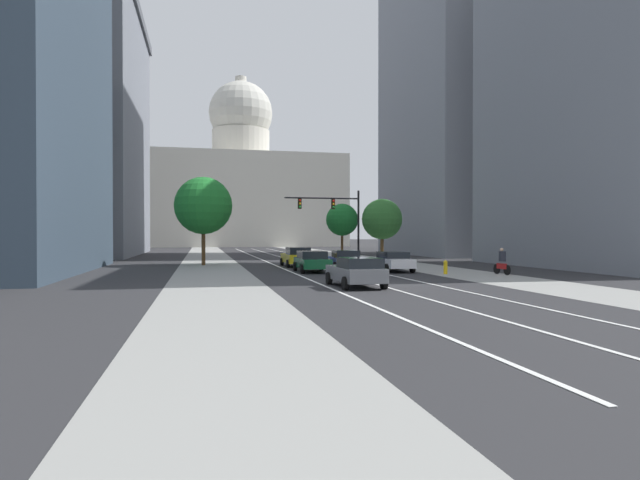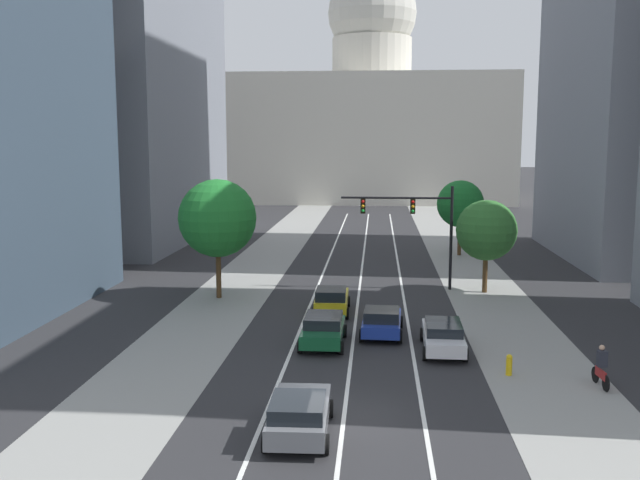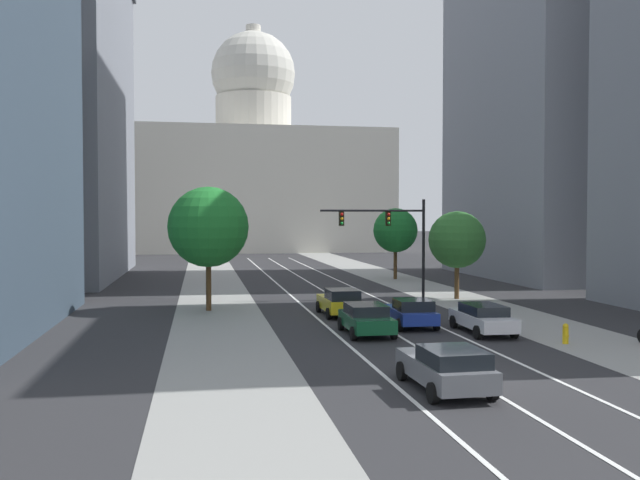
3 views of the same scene
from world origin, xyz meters
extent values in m
plane|color=#2B2B2D|center=(0.00, 40.00, 0.00)|extent=(400.00, 400.00, 0.00)
cube|color=gray|center=(-8.12, 35.00, 0.01)|extent=(4.98, 130.00, 0.01)
cube|color=gray|center=(8.12, 35.00, 0.01)|extent=(4.98, 130.00, 0.01)
cube|color=white|center=(-2.81, 25.00, 0.01)|extent=(0.16, 90.00, 0.01)
cube|color=white|center=(0.00, 25.00, 0.01)|extent=(0.16, 90.00, 0.01)
cube|color=white|center=(2.81, 25.00, 0.01)|extent=(0.16, 90.00, 0.01)
cube|color=gray|center=(-26.85, 44.07, 15.02)|extent=(20.66, 28.56, 30.04)
cube|color=#52555C|center=(-26.85, 44.07, 30.64)|extent=(21.28, 29.41, 1.20)
cube|color=gray|center=(24.22, 8.98, 15.17)|extent=(15.40, 21.12, 30.34)
cube|color=gray|center=(26.31, 36.34, 24.91)|extent=(19.57, 21.90, 49.82)
cube|color=beige|center=(0.00, 94.95, 9.88)|extent=(43.82, 27.02, 19.77)
cylinder|color=beige|center=(0.00, 94.95, 22.99)|extent=(12.93, 12.93, 6.44)
sphere|color=beige|center=(0.00, 94.95, 30.15)|extent=(14.34, 14.34, 14.34)
cylinder|color=beige|center=(0.00, 94.95, 36.60)|extent=(2.58, 2.58, 3.58)
cube|color=yellow|center=(-1.41, 15.30, 0.66)|extent=(1.85, 4.33, 0.69)
cube|color=black|center=(-1.39, 14.35, 1.29)|extent=(1.67, 2.09, 0.57)
cylinder|color=black|center=(-2.32, 16.75, 0.32)|extent=(0.23, 0.64, 0.64)
cylinder|color=black|center=(-0.54, 16.78, 0.32)|extent=(0.23, 0.64, 0.64)
cylinder|color=black|center=(-2.28, 13.82, 0.32)|extent=(0.23, 0.64, 0.64)
cylinder|color=black|center=(-0.49, 13.85, 0.32)|extent=(0.23, 0.64, 0.64)
cube|color=#1E389E|center=(1.41, 10.85, 0.62)|extent=(2.04, 4.27, 0.59)
cube|color=black|center=(1.38, 10.29, 1.18)|extent=(1.79, 2.00, 0.53)
cylinder|color=black|center=(0.54, 12.31, 0.32)|extent=(0.25, 0.65, 0.64)
cylinder|color=black|center=(2.40, 12.23, 0.32)|extent=(0.25, 0.65, 0.64)
cylinder|color=black|center=(0.42, 9.46, 0.32)|extent=(0.25, 0.65, 0.64)
cylinder|color=black|center=(2.27, 9.38, 0.32)|extent=(0.25, 0.65, 0.64)
cube|color=slate|center=(-1.41, -1.59, 0.65)|extent=(1.98, 4.42, 0.67)
cube|color=black|center=(-1.39, -2.33, 1.23)|extent=(1.78, 2.19, 0.48)
cylinder|color=black|center=(-2.38, -0.12, 0.32)|extent=(0.23, 0.64, 0.64)
cylinder|color=black|center=(-0.49, -0.08, 0.32)|extent=(0.23, 0.64, 0.64)
cylinder|color=black|center=(-2.32, -3.09, 0.32)|extent=(0.23, 0.64, 0.64)
cylinder|color=black|center=(-0.43, -3.05, 0.32)|extent=(0.23, 0.64, 0.64)
cube|color=#14512D|center=(-1.41, 8.83, 0.64)|extent=(1.92, 4.24, 0.64)
cube|color=black|center=(-1.41, 8.91, 1.20)|extent=(1.76, 2.33, 0.49)
cylinder|color=black|center=(-2.34, 10.28, 0.32)|extent=(0.23, 0.64, 0.64)
cylinder|color=black|center=(-0.45, 10.26, 0.32)|extent=(0.23, 0.64, 0.64)
cylinder|color=black|center=(-2.36, 7.41, 0.32)|extent=(0.23, 0.64, 0.64)
cylinder|color=black|center=(-0.48, 7.39, 0.32)|extent=(0.23, 0.64, 0.64)
cube|color=silver|center=(4.22, 8.32, 0.63)|extent=(1.87, 4.69, 0.62)
cube|color=black|center=(4.22, 8.23, 1.16)|extent=(1.68, 2.54, 0.45)
cylinder|color=black|center=(3.37, 9.92, 0.32)|extent=(0.23, 0.64, 0.64)
cylinder|color=black|center=(5.14, 9.88, 0.32)|extent=(0.23, 0.64, 0.64)
cylinder|color=black|center=(3.30, 6.76, 0.32)|extent=(0.23, 0.64, 0.64)
cylinder|color=black|center=(5.07, 6.72, 0.32)|extent=(0.23, 0.64, 0.64)
cylinder|color=black|center=(5.93, 22.16, 3.40)|extent=(0.20, 0.20, 6.80)
cylinder|color=black|center=(2.34, 22.16, 6.02)|extent=(7.18, 0.14, 0.14)
cube|color=black|center=(3.41, 22.16, 5.47)|extent=(0.32, 0.28, 0.96)
sphere|color=red|center=(3.41, 22.01, 5.77)|extent=(0.20, 0.20, 0.20)
sphere|color=orange|center=(3.41, 22.01, 5.47)|extent=(0.20, 0.20, 0.20)
sphere|color=green|center=(3.41, 22.01, 5.17)|extent=(0.20, 0.20, 0.20)
cube|color=black|center=(0.18, 22.16, 5.47)|extent=(0.32, 0.28, 0.96)
sphere|color=red|center=(0.18, 22.01, 5.77)|extent=(0.20, 0.20, 0.20)
sphere|color=orange|center=(0.18, 22.01, 5.47)|extent=(0.20, 0.20, 0.20)
sphere|color=green|center=(0.18, 22.01, 5.17)|extent=(0.20, 0.20, 0.20)
cylinder|color=yellow|center=(6.66, 5.02, 0.35)|extent=(0.26, 0.26, 0.70)
sphere|color=yellow|center=(6.66, 5.02, 0.78)|extent=(0.26, 0.26, 0.26)
cylinder|color=yellow|center=(6.66, 4.86, 0.39)|extent=(0.10, 0.12, 0.10)
cylinder|color=black|center=(10.07, 3.37, 0.33)|extent=(0.11, 0.66, 0.66)
cylinder|color=black|center=(9.98, 4.40, 0.33)|extent=(0.11, 0.66, 0.66)
cube|color=#A51919|center=(10.02, 3.88, 0.55)|extent=(0.15, 1.00, 0.36)
cube|color=#262833|center=(10.03, 3.84, 1.18)|extent=(0.38, 0.31, 0.64)
sphere|color=tan|center=(10.02, 3.90, 1.61)|extent=(0.22, 0.22, 0.22)
cylinder|color=#51381E|center=(-8.66, 18.53, 1.66)|extent=(0.32, 0.32, 3.32)
sphere|color=#20772C|center=(-8.66, 18.53, 5.00)|extent=(4.79, 4.79, 4.79)
cylinder|color=#51381E|center=(8.14, 36.46, 1.50)|extent=(0.32, 0.32, 3.01)
sphere|color=#1D702C|center=(8.14, 36.46, 4.40)|extent=(3.98, 3.98, 3.98)
cylinder|color=#51381E|center=(8.07, 21.46, 1.35)|extent=(0.32, 0.32, 2.69)
sphere|color=#306D2E|center=(8.07, 21.46, 4.05)|extent=(3.88, 3.88, 3.88)
camera|label=1|loc=(-8.83, -26.74, 2.59)|focal=29.76mm
camera|label=2|loc=(1.08, -24.00, 9.74)|focal=39.76mm
camera|label=3|loc=(-9.13, -22.24, 5.57)|focal=38.05mm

